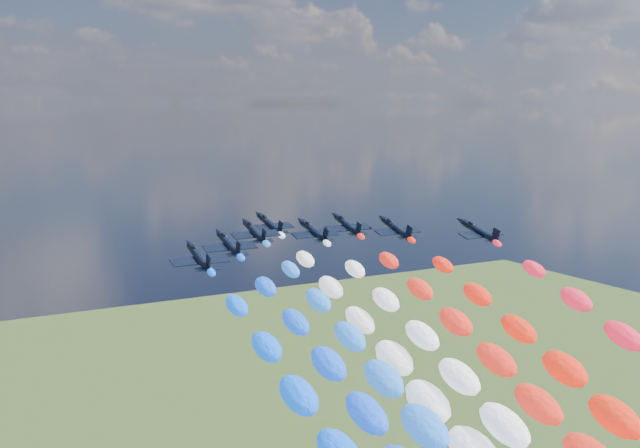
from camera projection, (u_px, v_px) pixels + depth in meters
jet_0 at (199, 257)px, 115.30m from camera, size 8.97×12.01×5.59m
jet_1 at (229, 244)px, 126.20m from camera, size 8.80×11.89×5.59m
jet_2 at (255, 232)px, 138.22m from camera, size 8.85×11.93×5.59m
jet_3 at (314, 231)px, 138.64m from camera, size 8.93×11.98×5.59m
jet_4 at (270, 224)px, 146.80m from camera, size 9.12×12.12×5.59m
jet_5 at (347, 225)px, 145.65m from camera, size 8.63×11.77×5.59m
jet_6 at (396, 228)px, 141.81m from camera, size 8.61×11.76×5.59m
jet_7 at (479, 231)px, 138.52m from camera, size 9.32×12.27×5.59m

